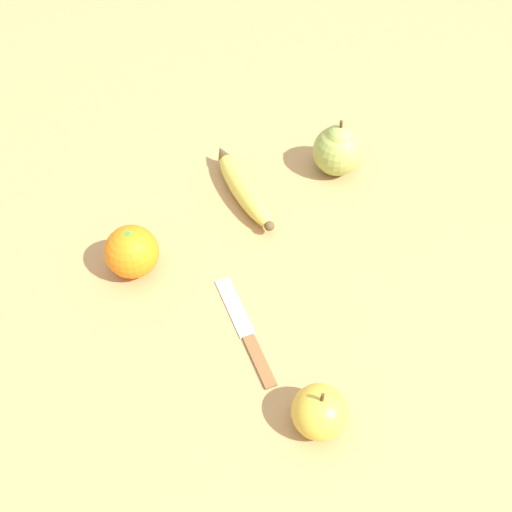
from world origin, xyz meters
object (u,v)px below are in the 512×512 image
at_px(pear, 338,149).
at_px(paring_knife, 247,333).
at_px(banana, 244,188).
at_px(apple, 320,412).
at_px(orange, 132,252).

relative_size(pear, paring_knife, 0.55).
distance_m(pear, paring_knife, 0.37).
bearing_deg(pear, paring_knife, -55.41).
bearing_deg(pear, banana, -98.21).
bearing_deg(banana, apple, 168.31).
distance_m(banana, apple, 0.41).
distance_m(orange, paring_knife, 0.21).
distance_m(orange, pear, 0.38).
bearing_deg(paring_knife, pear, 44.23).
xyz_separation_m(banana, apple, (0.39, -0.13, 0.01)).
height_order(orange, pear, pear).
xyz_separation_m(banana, pear, (0.02, 0.17, 0.03)).
distance_m(orange, apple, 0.35).
height_order(orange, paring_knife, orange).
bearing_deg(banana, paring_knife, 156.32).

